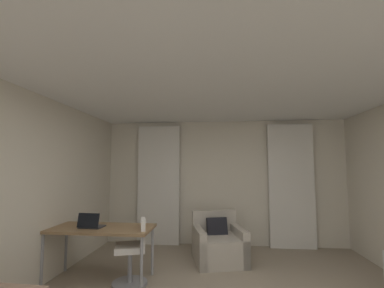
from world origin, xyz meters
The scene contains 8 objects.
wall_window centered at (0.00, 3.03, 1.30)m, with size 5.12×0.06×2.60m.
ceiling centered at (0.00, 0.00, 2.63)m, with size 5.12×6.12×0.06m, color white.
curtain_left_panel centered at (-1.38, 2.90, 1.25)m, with size 0.90×0.06×2.50m.
curtain_right_panel centered at (1.38, 2.90, 1.25)m, with size 0.90×0.06×2.50m.
armchair centered at (-0.11, 2.04, 0.28)m, with size 1.00×1.04×0.81m.
desk centered at (-1.79, 1.08, 0.69)m, with size 1.49×0.66×0.75m.
desk_chair centered at (-1.28, 1.00, 0.39)m, with size 0.50×0.50×0.88m.
laptop centered at (-1.92, 1.02, 0.79)m, with size 0.33×0.27×0.22m.
Camera 1 is at (-0.08, -2.66, 1.61)m, focal length 24.53 mm.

